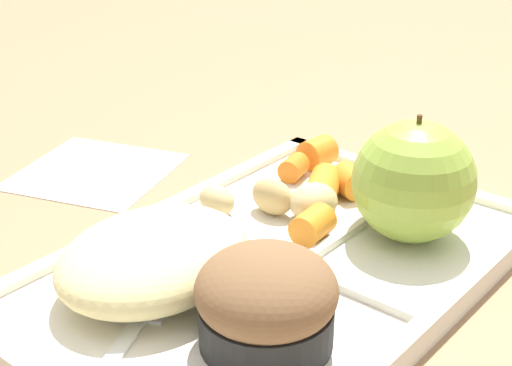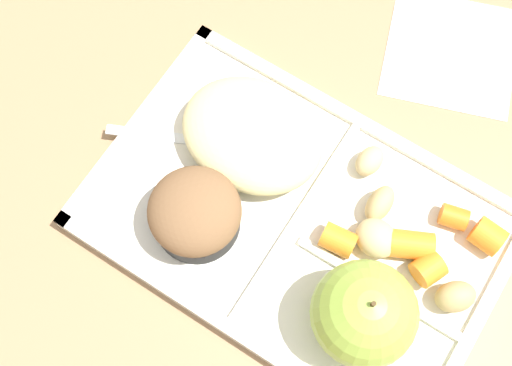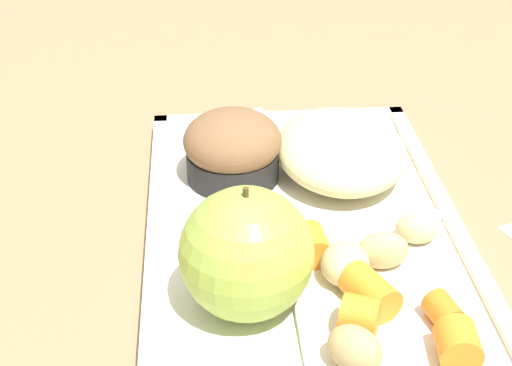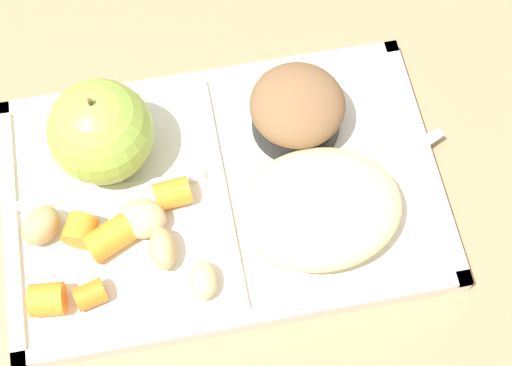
% 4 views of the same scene
% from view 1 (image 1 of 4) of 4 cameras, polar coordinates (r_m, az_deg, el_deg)
% --- Properties ---
extents(ground, '(6.00, 6.00, 0.00)m').
position_cam_1_polar(ground, '(0.52, 1.51, -7.11)').
color(ground, '#997551').
extents(lunch_tray, '(0.36, 0.23, 0.02)m').
position_cam_1_polar(lunch_tray, '(0.52, 1.57, -6.42)').
color(lunch_tray, silver).
rests_on(lunch_tray, ground).
extents(green_apple, '(0.08, 0.08, 0.09)m').
position_cam_1_polar(green_apple, '(0.54, 11.56, 0.13)').
color(green_apple, '#93B742').
rests_on(green_apple, lunch_tray).
extents(bran_muffin, '(0.08, 0.08, 0.06)m').
position_cam_1_polar(bran_muffin, '(0.42, 0.77, -8.74)').
color(bran_muffin, black).
rests_on(bran_muffin, lunch_tray).
extents(carrot_slice_near_corner, '(0.03, 0.03, 0.02)m').
position_cam_1_polar(carrot_slice_near_corner, '(0.54, 3.79, -2.97)').
color(carrot_slice_near_corner, orange).
rests_on(carrot_slice_near_corner, lunch_tray).
extents(carrot_slice_large, '(0.04, 0.04, 0.02)m').
position_cam_1_polar(carrot_slice_large, '(0.59, 4.95, -0.29)').
color(carrot_slice_large, orange).
rests_on(carrot_slice_large, lunch_tray).
extents(carrot_slice_back, '(0.03, 0.03, 0.03)m').
position_cam_1_polar(carrot_slice_back, '(0.65, 4.57, 2.25)').
color(carrot_slice_back, orange).
rests_on(carrot_slice_back, lunch_tray).
extents(carrot_slice_center, '(0.03, 0.02, 0.02)m').
position_cam_1_polar(carrot_slice_center, '(0.63, 2.80, 1.14)').
color(carrot_slice_center, orange).
rests_on(carrot_slice_center, lunch_tray).
extents(carrot_slice_tilted, '(0.03, 0.03, 0.02)m').
position_cam_1_polar(carrot_slice_tilted, '(0.60, 7.00, 0.14)').
color(carrot_slice_tilted, orange).
rests_on(carrot_slice_tilted, lunch_tray).
extents(potato_chunk_large, '(0.02, 0.03, 0.02)m').
position_cam_1_polar(potato_chunk_large, '(0.57, -2.91, -1.29)').
color(potato_chunk_large, tan).
rests_on(potato_chunk_large, lunch_tray).
extents(potato_chunk_small, '(0.04, 0.04, 0.03)m').
position_cam_1_polar(potato_chunk_small, '(0.62, 9.20, 0.92)').
color(potato_chunk_small, tan).
rests_on(potato_chunk_small, lunch_tray).
extents(potato_chunk_corner, '(0.04, 0.04, 0.03)m').
position_cam_1_polar(potato_chunk_corner, '(0.56, 4.26, -1.40)').
color(potato_chunk_corner, tan).
rests_on(potato_chunk_corner, lunch_tray).
extents(potato_chunk_browned, '(0.02, 0.04, 0.03)m').
position_cam_1_polar(potato_chunk_browned, '(0.57, 1.22, -1.00)').
color(potato_chunk_browned, tan).
rests_on(potato_chunk_browned, lunch_tray).
extents(egg_noodle_pile, '(0.13, 0.11, 0.04)m').
position_cam_1_polar(egg_noodle_pile, '(0.48, -7.51, -5.49)').
color(egg_noodle_pile, beige).
rests_on(egg_noodle_pile, lunch_tray).
extents(meatball_front, '(0.03, 0.03, 0.03)m').
position_cam_1_polar(meatball_front, '(0.48, -7.17, -6.07)').
color(meatball_front, brown).
rests_on(meatball_front, lunch_tray).
extents(meatball_side, '(0.04, 0.04, 0.04)m').
position_cam_1_polar(meatball_side, '(0.49, -9.26, -5.60)').
color(meatball_side, brown).
rests_on(meatball_side, lunch_tray).
extents(meatball_back, '(0.03, 0.03, 0.03)m').
position_cam_1_polar(meatball_back, '(0.49, -7.77, -5.63)').
color(meatball_back, '#755B4C').
rests_on(meatball_back, lunch_tray).
extents(plastic_fork, '(0.14, 0.08, 0.00)m').
position_cam_1_polar(plastic_fork, '(0.45, -9.00, -10.95)').
color(plastic_fork, white).
rests_on(plastic_fork, lunch_tray).
extents(paper_napkin, '(0.16, 0.16, 0.00)m').
position_cam_1_polar(paper_napkin, '(0.69, -11.77, 0.87)').
color(paper_napkin, white).
rests_on(paper_napkin, ground).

